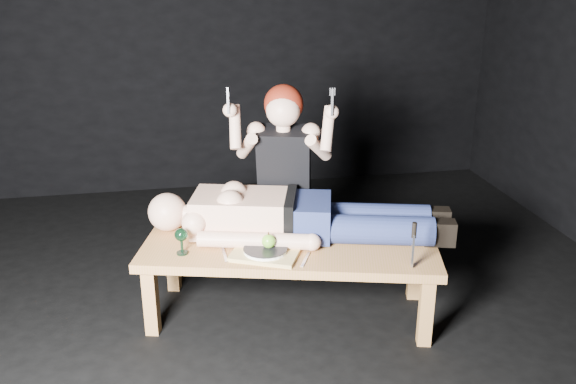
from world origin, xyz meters
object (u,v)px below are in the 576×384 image
(table, at_px, (290,280))
(kneeling_woman, at_px, (285,179))
(serving_tray, at_px, (265,253))
(carving_knife, at_px, (413,246))
(goblet, at_px, (182,241))
(lying_man, at_px, (301,211))

(table, height_order, kneeling_woman, kneeling_woman)
(serving_tray, bearing_deg, kneeling_woman, 70.16)
(serving_tray, relative_size, carving_knife, 1.38)
(goblet, bearing_deg, table, 0.30)
(lying_man, height_order, carving_knife, lying_man)
(lying_man, distance_m, goblet, 0.71)
(table, distance_m, lying_man, 0.40)
(table, distance_m, carving_knife, 0.78)
(lying_man, height_order, goblet, lying_man)
(table, height_order, lying_man, lying_man)
(table, xyz_separation_m, carving_knife, (0.57, -0.39, 0.35))
(kneeling_woman, distance_m, carving_knife, 1.04)
(lying_man, relative_size, carving_knife, 7.13)
(serving_tray, xyz_separation_m, carving_knife, (0.73, -0.29, 0.12))
(serving_tray, height_order, carving_knife, carving_knife)
(table, height_order, serving_tray, serving_tray)
(carving_knife, bearing_deg, serving_tray, 173.17)
(lying_man, bearing_deg, carving_knife, -32.69)
(kneeling_woman, distance_m, goblet, 0.86)
(kneeling_woman, bearing_deg, table, -82.48)
(kneeling_woman, bearing_deg, lying_man, -71.61)
(lying_man, height_order, kneeling_woman, kneeling_woman)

